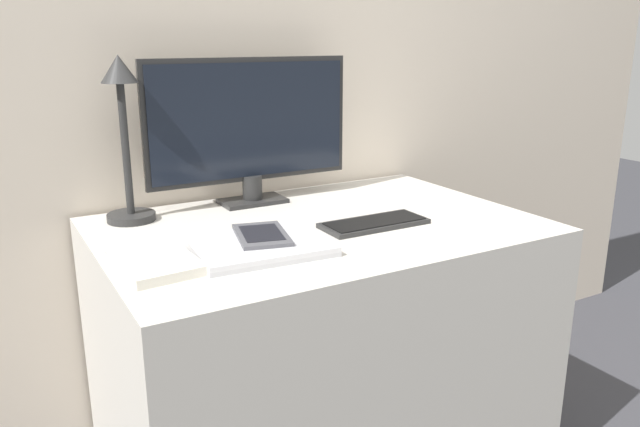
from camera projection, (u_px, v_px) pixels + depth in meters
wall_back at (249, 34)px, 1.85m from camera, size 3.60×0.05×2.40m
desk at (319, 348)px, 1.73m from camera, size 1.12×0.76×0.72m
monitor at (250, 127)px, 1.77m from camera, size 0.61×0.11×0.42m
keyboard at (374, 223)px, 1.61m from camera, size 0.28×0.12×0.01m
laptop at (259, 246)px, 1.42m from camera, size 0.32×0.26×0.02m
ereader at (262, 235)px, 1.45m from camera, size 0.15×0.20×0.01m
desk_lamp at (124, 126)px, 1.59m from camera, size 0.13×0.13×0.43m
notebook at (156, 263)px, 1.32m from camera, size 0.17×0.22×0.02m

